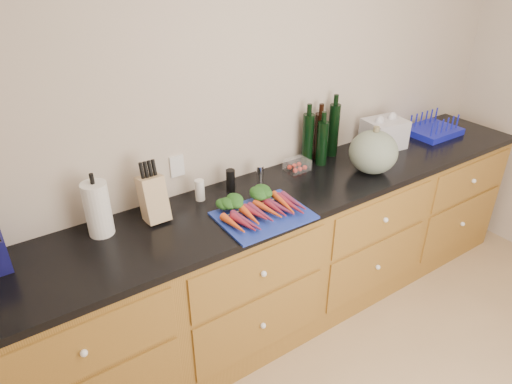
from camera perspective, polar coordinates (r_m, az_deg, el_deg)
wall_back at (r=2.76m, az=1.00°, el=9.94°), size 4.10×0.05×2.60m
cabinets at (r=2.93m, az=4.60°, el=-7.83°), size 3.60×0.64×0.90m
countertop at (r=2.67m, az=4.94°, el=0.27°), size 3.64×0.62×0.04m
cutting_board at (r=2.37m, az=0.93°, el=-2.95°), size 0.47×0.36×0.01m
carrots at (r=2.38m, az=0.39°, el=-1.91°), size 0.41×0.30×0.06m
squash at (r=2.86m, az=14.46°, el=4.86°), size 0.29×0.29×0.27m
paper_towel at (r=2.30m, az=-19.17°, el=-2.03°), size 0.12×0.12×0.28m
knife_block at (r=2.36m, az=-12.72°, el=-0.80°), size 0.12×0.12×0.23m
grinder_salt at (r=2.51m, az=-7.04°, el=0.24°), size 0.05×0.05×0.12m
grinder_pepper at (r=2.60m, az=-3.20°, el=1.50°), size 0.05×0.05×0.13m
canister_chrome at (r=2.70m, az=0.50°, el=2.35°), size 0.04×0.04×0.10m
tomato_box at (r=2.85m, az=5.18°, el=3.38°), size 0.14×0.11×0.07m
bottles at (r=2.96m, az=8.12°, el=6.83°), size 0.29×0.15×0.35m
grocery_bag at (r=3.26m, az=15.69°, el=7.04°), size 0.29×0.25×0.20m
dish_rack at (r=3.63m, az=21.22°, el=7.35°), size 0.37×0.29×0.15m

